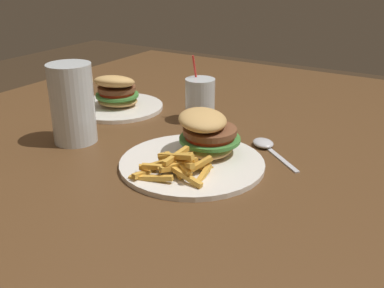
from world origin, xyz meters
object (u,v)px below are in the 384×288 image
meal_plate_near (199,147)px  beer_glass (73,106)px  spoon (265,145)px  meal_plate_far (117,97)px  juice_glass (200,102)px

meal_plate_near → beer_glass: bearing=99.7°
beer_glass → spoon: bearing=-63.7°
meal_plate_near → meal_plate_far: bearing=64.5°
beer_glass → meal_plate_far: size_ratio=0.72×
juice_glass → spoon: (-0.07, -0.21, -0.04)m
juice_glass → meal_plate_far: (-0.04, 0.23, -0.02)m
meal_plate_far → juice_glass: bearing=-80.4°
meal_plate_near → meal_plate_far: meal_plate_far is taller
meal_plate_near → juice_glass: juice_glass is taller
meal_plate_far → beer_glass: bearing=-163.3°
meal_plate_near → spoon: bearing=-31.8°
juice_glass → meal_plate_far: juice_glass is taller
meal_plate_near → spoon: size_ratio=1.96×
meal_plate_near → meal_plate_far: size_ratio=1.18×
spoon → meal_plate_far: 0.44m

